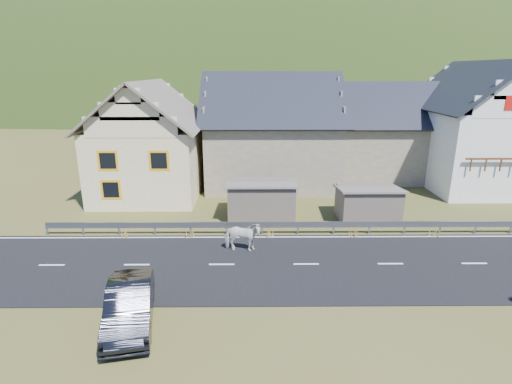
{
  "coord_description": "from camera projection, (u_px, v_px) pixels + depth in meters",
  "views": [
    {
      "loc": [
        -2.52,
        -17.02,
        8.82
      ],
      "look_at": [
        -2.34,
        3.69,
        2.49
      ],
      "focal_mm": 28.0,
      "sensor_mm": 36.0,
      "label": 1
    }
  ],
  "objects": [
    {
      "name": "car",
      "position": [
        130.0,
        305.0,
        14.37
      ],
      "size": [
        2.42,
        4.69,
        1.47
      ],
      "primitive_type": "imported",
      "rotation": [
        0.0,
        0.0,
        0.2
      ],
      "color": "black",
      "rests_on": "ground"
    },
    {
      "name": "house_cream",
      "position": [
        150.0,
        134.0,
        28.99
      ],
      "size": [
        7.8,
        9.8,
        8.3
      ],
      "color": "#FFEAB2",
      "rests_on": "ground"
    },
    {
      "name": "shed_right",
      "position": [
        368.0,
        204.0,
        24.35
      ],
      "size": [
        3.8,
        2.9,
        2.2
      ],
      "primitive_type": "cube",
      "color": "#6C5F53",
      "rests_on": "ground"
    },
    {
      "name": "house_stone_b",
      "position": [
        388.0,
        126.0,
        33.96
      ],
      "size": [
        9.8,
        8.8,
        8.1
      ],
      "color": "gray",
      "rests_on": "ground"
    },
    {
      "name": "lane_markings",
      "position": [
        306.0,
        264.0,
        18.86
      ],
      "size": [
        60.0,
        6.6,
        0.01
      ],
      "primitive_type": "cube",
      "color": "silver",
      "rests_on": "road"
    },
    {
      "name": "conifer_patch",
      "position": [
        81.0,
        80.0,
        121.86
      ],
      "size": [
        76.0,
        50.0,
        28.0
      ],
      "primitive_type": "ellipsoid",
      "color": "black",
      "rests_on": "ground"
    },
    {
      "name": "house_white",
      "position": [
        478.0,
        121.0,
        30.9
      ],
      "size": [
        8.8,
        10.8,
        9.7
      ],
      "color": "white",
      "rests_on": "ground"
    },
    {
      "name": "guardrail",
      "position": [
        298.0,
        225.0,
        22.23
      ],
      "size": [
        28.1,
        0.09,
        0.75
      ],
      "color": "#93969B",
      "rests_on": "ground"
    },
    {
      "name": "mountain",
      "position": [
        268.0,
        131.0,
        196.88
      ],
      "size": [
        440.0,
        280.0,
        260.0
      ],
      "primitive_type": "ellipsoid",
      "color": "#253D18",
      "rests_on": "ground"
    },
    {
      "name": "shed_left",
      "position": [
        261.0,
        200.0,
        24.75
      ],
      "size": [
        4.3,
        3.3,
        2.4
      ],
      "primitive_type": "cube",
      "color": "#6C5F53",
      "rests_on": "ground"
    },
    {
      "name": "road",
      "position": [
        306.0,
        264.0,
        18.87
      ],
      "size": [
        60.0,
        7.0,
        0.04
      ],
      "primitive_type": "cube",
      "color": "black",
      "rests_on": "ground"
    },
    {
      "name": "house_stone_a",
      "position": [
        272.0,
        125.0,
        31.85
      ],
      "size": [
        10.8,
        9.8,
        8.9
      ],
      "color": "gray",
      "rests_on": "ground"
    },
    {
      "name": "ground",
      "position": [
        306.0,
        265.0,
        18.87
      ],
      "size": [
        160.0,
        160.0,
        0.0
      ],
      "primitive_type": "plane",
      "color": "#363F1A",
      "rests_on": "ground"
    },
    {
      "name": "horse",
      "position": [
        242.0,
        236.0,
        20.02
      ],
      "size": [
        1.04,
        1.94,
        1.57
      ],
      "primitive_type": "imported",
      "rotation": [
        0.0,
        0.0,
        1.46
      ],
      "color": "silver",
      "rests_on": "road"
    }
  ]
}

